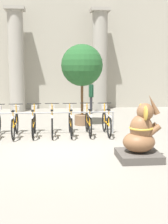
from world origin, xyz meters
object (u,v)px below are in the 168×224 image
bicycle_7 (106,122)px  person_pedestrian (91,93)px  bicycle_2 (15,124)px  bicycle_4 (52,123)px  bicycle_3 (34,123)px  bicycle_6 (88,122)px  elephant_statue (140,138)px  potted_tree (82,67)px  bicycle_5 (70,123)px

bicycle_7 → person_pedestrian: 4.79m
bicycle_2 → bicycle_4: size_ratio=1.00×
person_pedestrian → bicycle_3: bearing=-118.0°
bicycle_6 → elephant_statue: 3.13m
bicycle_4 → bicycle_6: same height
bicycle_7 → bicycle_4: bearing=178.2°
elephant_statue → potted_tree: (-1.02, 4.70, 1.71)m
bicycle_6 → bicycle_7: 0.62m
bicycle_6 → potted_tree: bearing=91.7°
bicycle_7 → person_pedestrian: bearing=89.3°
potted_tree → bicycle_7: bearing=-69.8°
bicycle_2 → person_pedestrian: (3.11, 4.75, 0.57)m
bicycle_2 → bicycle_5: 1.83m
bicycle_3 → potted_tree: size_ratio=0.55×
bicycle_4 → elephant_statue: size_ratio=1.04×
bicycle_4 → elephant_statue: (2.19, -2.95, 0.14)m
bicycle_2 → bicycle_7: 3.05m
bicycle_4 → bicycle_5: same height
elephant_statue → potted_tree: potted_tree is taller
bicycle_3 → bicycle_6: (1.83, 0.02, 0.00)m
bicycle_6 → bicycle_7: same height
bicycle_4 → bicycle_7: 1.83m
person_pedestrian → potted_tree: 3.30m
bicycle_7 → elephant_statue: bearing=-82.9°
bicycle_3 → potted_tree: potted_tree is taller
bicycle_3 → bicycle_4: bearing=-0.4°
bicycle_2 → elephant_statue: (3.41, -2.90, 0.14)m
bicycle_5 → potted_tree: (0.56, 1.79, 1.85)m
bicycle_7 → person_pedestrian: (0.05, 4.76, 0.57)m
bicycle_5 → bicycle_6: bearing=5.9°
person_pedestrian → bicycle_7: bearing=-90.7°
potted_tree → person_pedestrian: bearing=76.4°
bicycle_6 → person_pedestrian: 4.76m
bicycle_4 → potted_tree: (1.17, 1.75, 1.85)m
bicycle_2 → bicycle_6: bearing=1.6°
bicycle_4 → potted_tree: bearing=56.2°
bicycle_2 → potted_tree: (2.39, 1.79, 1.85)m
bicycle_3 → bicycle_7: (2.44, -0.06, 0.00)m
bicycle_4 → potted_tree: potted_tree is taller
potted_tree → bicycle_4: bearing=-123.8°
bicycle_2 → bicycle_3: (0.61, 0.05, 0.00)m
bicycle_6 → bicycle_7: (0.61, -0.08, 0.00)m
bicycle_3 → bicycle_6: same height
bicycle_4 → person_pedestrian: (1.88, 4.70, 0.57)m
elephant_statue → bicycle_4: bearing=126.6°
bicycle_4 → potted_tree: 2.80m
bicycle_6 → potted_tree: potted_tree is taller
bicycle_7 → potted_tree: 2.67m
bicycle_2 → bicycle_7: (3.05, -0.01, 0.00)m
bicycle_4 → bicycle_7: size_ratio=1.00×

